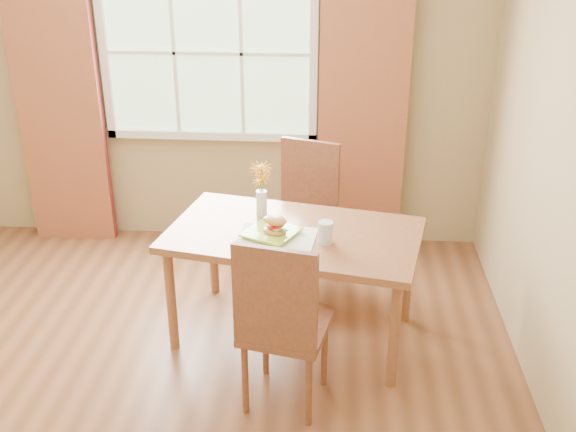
# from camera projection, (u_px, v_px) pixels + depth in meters

# --- Properties ---
(room) EXTENTS (4.24, 3.84, 2.74)m
(room) POSITION_uv_depth(u_px,v_px,m) (141.00, 160.00, 3.33)
(room) COLOR brown
(room) RESTS_ON ground
(window) EXTENTS (1.62, 0.06, 1.32)m
(window) POSITION_uv_depth(u_px,v_px,m) (208.00, 53.00, 4.95)
(window) COLOR #ADD5A1
(window) RESTS_ON room
(curtain_left) EXTENTS (0.65, 0.08, 2.20)m
(curtain_left) POSITION_uv_depth(u_px,v_px,m) (59.00, 106.00, 5.12)
(curtain_left) COLOR maroon
(curtain_left) RESTS_ON room
(curtain_right) EXTENTS (0.65, 0.08, 2.20)m
(curtain_right) POSITION_uv_depth(u_px,v_px,m) (363.00, 113.00, 4.96)
(curtain_right) COLOR maroon
(curtain_right) RESTS_ON room
(dining_table) EXTENTS (1.62, 1.12, 0.72)m
(dining_table) POSITION_uv_depth(u_px,v_px,m) (294.00, 243.00, 4.05)
(dining_table) COLOR #935338
(dining_table) RESTS_ON room
(chair_near) EXTENTS (0.51, 0.51, 1.03)m
(chair_near) POSITION_uv_depth(u_px,v_px,m) (281.00, 320.00, 3.44)
(chair_near) COLOR brown
(chair_near) RESTS_ON room
(chair_far) EXTENTS (0.54, 0.54, 1.03)m
(chair_far) POSITION_uv_depth(u_px,v_px,m) (304.00, 208.00, 4.72)
(chair_far) COLOR brown
(chair_far) RESTS_ON room
(placemat) EXTENTS (0.48, 0.37, 0.01)m
(placemat) POSITION_uv_depth(u_px,v_px,m) (276.00, 238.00, 3.94)
(placemat) COLOR beige
(placemat) RESTS_ON dining_table
(plate) EXTENTS (0.37, 0.37, 0.01)m
(plate) POSITION_uv_depth(u_px,v_px,m) (271.00, 234.00, 3.96)
(plate) COLOR #96BD2F
(plate) RESTS_ON placemat
(croissant_sandwich) EXTENTS (0.18, 0.16, 0.11)m
(croissant_sandwich) POSITION_uv_depth(u_px,v_px,m) (275.00, 225.00, 3.92)
(croissant_sandwich) COLOR #E9984F
(croissant_sandwich) RESTS_ON plate
(water_glass) EXTENTS (0.09, 0.09, 0.13)m
(water_glass) POSITION_uv_depth(u_px,v_px,m) (325.00, 233.00, 3.86)
(water_glass) COLOR silver
(water_glass) RESTS_ON dining_table
(flower_vase) EXTENTS (0.14, 0.14, 0.35)m
(flower_vase) POSITION_uv_depth(u_px,v_px,m) (261.00, 184.00, 4.13)
(flower_vase) COLOR silver
(flower_vase) RESTS_ON dining_table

